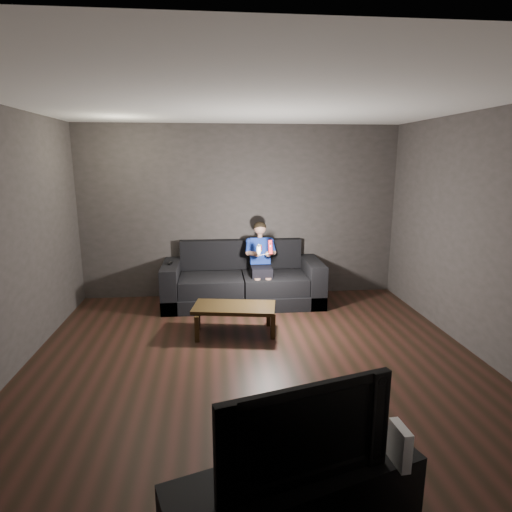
{
  "coord_description": "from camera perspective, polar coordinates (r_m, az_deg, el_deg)",
  "views": [
    {
      "loc": [
        -0.43,
        -4.24,
        2.17
      ],
      "look_at": [
        0.15,
        1.55,
        0.85
      ],
      "focal_mm": 30.0,
      "sensor_mm": 36.0,
      "label": 1
    }
  ],
  "objects": [
    {
      "name": "sofa",
      "position": [
        6.61,
        -1.8,
        -3.65
      ],
      "size": [
        2.39,
        1.03,
        0.93
      ],
      "color": "black",
      "rests_on": "floor"
    },
    {
      "name": "right_wall",
      "position": [
        5.22,
        28.57,
        2.18
      ],
      "size": [
        0.04,
        5.0,
        2.7
      ],
      "primitive_type": "cube",
      "color": "#34312E",
      "rests_on": "ground"
    },
    {
      "name": "wii_remote_black",
      "position": [
        6.45,
        -11.37,
        -0.96
      ],
      "size": [
        0.06,
        0.15,
        0.03
      ],
      "color": "black",
      "rests_on": "sofa"
    },
    {
      "name": "ceiling",
      "position": [
        4.29,
        0.06,
        19.88
      ],
      "size": [
        5.0,
        5.0,
        0.02
      ],
      "primitive_type": "cube",
      "color": "silver",
      "rests_on": "back_wall"
    },
    {
      "name": "nunchuk_white",
      "position": [
        5.99,
        0.36,
        0.88
      ],
      "size": [
        0.07,
        0.1,
        0.17
      ],
      "color": "white",
      "rests_on": "child"
    },
    {
      "name": "wii_remote_red",
      "position": [
        5.99,
        1.9,
        1.21
      ],
      "size": [
        0.06,
        0.08,
        0.2
      ],
      "color": "red",
      "rests_on": "child"
    },
    {
      "name": "tv",
      "position": [
        2.43,
        5.61,
        -21.54
      ],
      "size": [
        0.97,
        0.39,
        0.56
      ],
      "primitive_type": "imported",
      "rotation": [
        0.0,
        0.0,
        0.28
      ],
      "color": "black",
      "rests_on": "media_console"
    },
    {
      "name": "floor",
      "position": [
        4.78,
        0.05,
        -14.21
      ],
      "size": [
        5.0,
        5.0,
        0.0
      ],
      "primitive_type": "plane",
      "color": "black",
      "rests_on": "ground"
    },
    {
      "name": "back_wall",
      "position": [
        6.8,
        -2.06,
        5.85
      ],
      "size": [
        5.0,
        0.04,
        2.7
      ],
      "primitive_type": "cube",
      "color": "#34312E",
      "rests_on": "ground"
    },
    {
      "name": "coffee_table",
      "position": [
        5.43,
        -2.92,
        -7.13
      ],
      "size": [
        1.09,
        0.67,
        0.37
      ],
      "color": "black",
      "rests_on": "floor"
    },
    {
      "name": "wii_console",
      "position": [
        2.68,
        18.61,
        -22.81
      ],
      "size": [
        0.07,
        0.18,
        0.23
      ],
      "primitive_type": "cube",
      "rotation": [
        0.0,
        0.0,
        0.08
      ],
      "color": "white",
      "rests_on": "media_console"
    },
    {
      "name": "front_wall",
      "position": [
        1.97,
        7.52,
        -11.91
      ],
      "size": [
        5.0,
        0.04,
        2.7
      ],
      "primitive_type": "cube",
      "color": "#34312E",
      "rests_on": "ground"
    },
    {
      "name": "child",
      "position": [
        6.45,
        0.63,
        0.12
      ],
      "size": [
        0.45,
        0.56,
        1.12
      ],
      "color": "black",
      "rests_on": "sofa"
    },
    {
      "name": "media_console",
      "position": [
        2.77,
        5.33,
        -30.78
      ],
      "size": [
        1.51,
        0.84,
        0.52
      ],
      "primitive_type": "cube",
      "rotation": [
        0.0,
        0.0,
        0.31
      ],
      "color": "black",
      "rests_on": "floor"
    }
  ]
}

